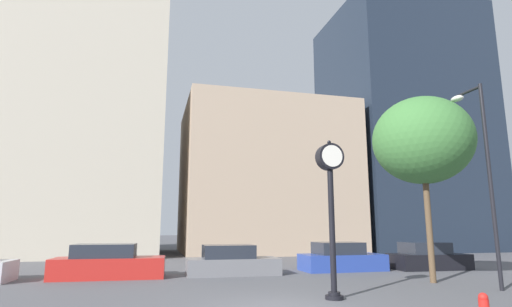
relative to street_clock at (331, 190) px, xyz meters
name	(u,v)px	position (x,y,z in m)	size (l,w,h in m)	color
building_tall_tower	(72,55)	(-12.67, 23.07, 13.19)	(15.67, 12.00, 33.00)	#BCB29E
building_storefront_row	(263,180)	(4.20, 23.07, 3.07)	(14.30, 12.00, 12.77)	tan
building_glass_modern	(402,129)	(18.93, 23.07, 8.68)	(13.78, 12.00, 23.98)	#1E2838
street_clock	(331,190)	(0.00, 0.00, 0.00)	(0.85, 0.55, 4.91)	black
car_red	(108,264)	(-7.17, 7.07, -2.70)	(4.70, 2.01, 1.43)	red
car_grey	(232,262)	(-1.80, 6.96, -2.75)	(4.25, 1.88, 1.34)	slate
car_blue	(341,259)	(3.90, 7.36, -2.72)	(4.15, 1.89, 1.40)	#28429E
car_black	(428,258)	(8.55, 6.84, -2.74)	(3.96, 2.16, 1.37)	black
street_lamp_right	(480,154)	(6.32, 0.44, 1.54)	(0.36, 1.57, 7.47)	black
bare_tree	(422,141)	(5.36, 2.39, 2.39)	(4.05, 4.05, 7.54)	brown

